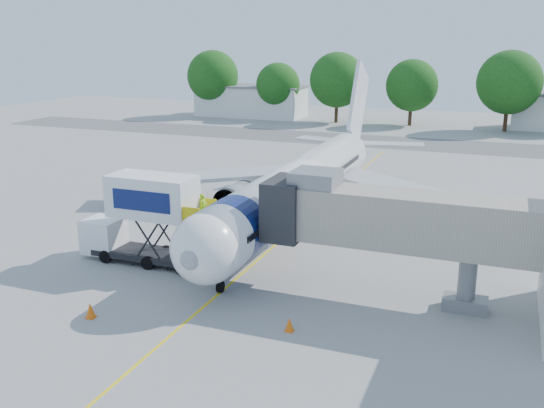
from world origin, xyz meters
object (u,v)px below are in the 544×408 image
(aircraft, at_px, (302,184))
(catering_hiloader, at_px, (144,219))
(ground_tug, at_px, (58,364))
(jet_bridge, at_px, (380,219))

(aircraft, bearing_deg, catering_hiloader, -119.42)
(aircraft, distance_m, catering_hiloader, 12.77)
(catering_hiloader, relative_size, ground_tug, 2.23)
(jet_bridge, height_order, ground_tug, jet_bridge)
(jet_bridge, distance_m, catering_hiloader, 14.35)
(aircraft, height_order, jet_bridge, aircraft)
(catering_hiloader, bearing_deg, ground_tug, -72.49)
(aircraft, relative_size, ground_tug, 9.92)
(jet_bridge, xyz_separation_m, catering_hiloader, (-14.26, -0.00, -1.59))
(catering_hiloader, height_order, ground_tug, catering_hiloader)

